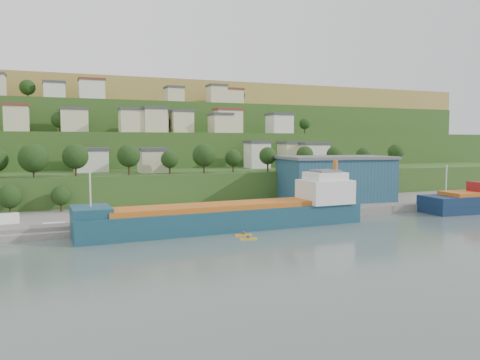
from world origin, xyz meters
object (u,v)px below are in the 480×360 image
cargo_ship_near (236,217)px  caravan (3,221)px  warehouse (335,178)px  kayak_orange (243,234)px

cargo_ship_near → caravan: cargo_ship_near is taller
warehouse → kayak_orange: size_ratio=9.07×
caravan → warehouse: bearing=-2.1°
cargo_ship_near → warehouse: warehouse is taller
warehouse → kayak_orange: (-40.23, -28.37, -8.17)m
cargo_ship_near → kayak_orange: cargo_ship_near is taller
warehouse → kayak_orange: bearing=-138.8°
kayak_orange → caravan: bearing=161.2°
cargo_ship_near → warehouse: 44.30m
warehouse → cargo_ship_near: bearing=-145.9°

